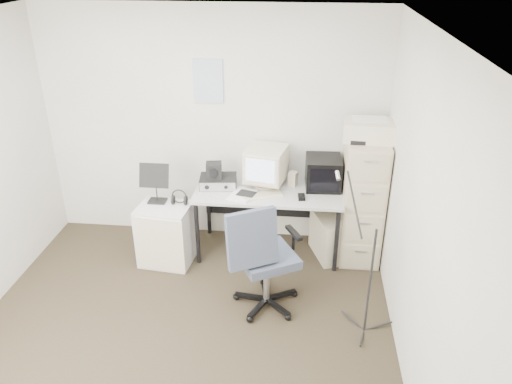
# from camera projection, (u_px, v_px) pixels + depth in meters

# --- Properties ---
(floor) EXTENTS (3.60, 3.60, 0.01)m
(floor) POSITION_uv_depth(u_px,v_px,m) (179.00, 341.00, 4.19)
(floor) COLOR #2C261D
(floor) RESTS_ON ground
(ceiling) EXTENTS (3.60, 3.60, 0.01)m
(ceiling) POSITION_uv_depth(u_px,v_px,m) (151.00, 31.00, 3.07)
(ceiling) COLOR white
(ceiling) RESTS_ON ground
(wall_back) EXTENTS (3.60, 0.02, 2.50)m
(wall_back) POSITION_uv_depth(u_px,v_px,m) (212.00, 128.00, 5.23)
(wall_back) COLOR silver
(wall_back) RESTS_ON ground
(wall_right) EXTENTS (0.02, 3.60, 2.50)m
(wall_right) POSITION_uv_depth(u_px,v_px,m) (421.00, 222.00, 3.46)
(wall_right) COLOR silver
(wall_right) RESTS_ON ground
(wall_calendar) EXTENTS (0.30, 0.02, 0.44)m
(wall_calendar) POSITION_uv_depth(u_px,v_px,m) (208.00, 81.00, 5.00)
(wall_calendar) COLOR white
(wall_calendar) RESTS_ON wall_back
(filing_cabinet) EXTENTS (0.40, 0.60, 1.30)m
(filing_cabinet) POSITION_uv_depth(u_px,v_px,m) (362.00, 200.00, 5.07)
(filing_cabinet) COLOR beige
(filing_cabinet) RESTS_ON floor
(printer) EXTENTS (0.51, 0.36, 0.19)m
(printer) POSITION_uv_depth(u_px,v_px,m) (369.00, 130.00, 4.74)
(printer) COLOR beige
(printer) RESTS_ON filing_cabinet
(desk) EXTENTS (1.50, 0.70, 0.73)m
(desk) POSITION_uv_depth(u_px,v_px,m) (268.00, 221.00, 5.26)
(desk) COLOR silver
(desk) RESTS_ON floor
(crt_monitor) EXTENTS (0.45, 0.47, 0.42)m
(crt_monitor) POSITION_uv_depth(u_px,v_px,m) (266.00, 167.00, 5.09)
(crt_monitor) COLOR beige
(crt_monitor) RESTS_ON desk
(crt_tv) EXTENTS (0.37, 0.39, 0.32)m
(crt_tv) POSITION_uv_depth(u_px,v_px,m) (323.00, 173.00, 5.09)
(crt_tv) COLOR black
(crt_tv) RESTS_ON desk
(desk_speaker) EXTENTS (0.11, 0.11, 0.15)m
(desk_speaker) POSITION_uv_depth(u_px,v_px,m) (293.00, 179.00, 5.15)
(desk_speaker) COLOR beige
(desk_speaker) RESTS_ON desk
(keyboard) EXTENTS (0.42, 0.28, 0.02)m
(keyboard) POSITION_uv_depth(u_px,v_px,m) (262.00, 196.00, 4.95)
(keyboard) COLOR beige
(keyboard) RESTS_ON desk
(mouse) EXTENTS (0.08, 0.12, 0.03)m
(mouse) POSITION_uv_depth(u_px,v_px,m) (301.00, 197.00, 4.91)
(mouse) COLOR black
(mouse) RESTS_ON desk
(radio_receiver) EXTENTS (0.40, 0.31, 0.11)m
(radio_receiver) POSITION_uv_depth(u_px,v_px,m) (218.00, 181.00, 5.15)
(radio_receiver) COLOR black
(radio_receiver) RESTS_ON desk
(radio_speaker) EXTENTS (0.18, 0.17, 0.16)m
(radio_speaker) POSITION_uv_depth(u_px,v_px,m) (214.00, 170.00, 5.08)
(radio_speaker) COLOR black
(radio_speaker) RESTS_ON radio_receiver
(papers) EXTENTS (0.30, 0.35, 0.02)m
(papers) POSITION_uv_depth(u_px,v_px,m) (243.00, 195.00, 4.97)
(papers) COLOR white
(papers) RESTS_ON desk
(pc_tower) EXTENTS (0.37, 0.54, 0.46)m
(pc_tower) POSITION_uv_depth(u_px,v_px,m) (327.00, 236.00, 5.24)
(pc_tower) COLOR beige
(pc_tower) RESTS_ON floor
(office_chair) EXTENTS (0.84, 0.84, 1.07)m
(office_chair) POSITION_uv_depth(u_px,v_px,m) (267.00, 256.00, 4.37)
(office_chair) COLOR #494E62
(office_chair) RESTS_ON floor
(side_cart) EXTENTS (0.56, 0.46, 0.64)m
(side_cart) POSITION_uv_depth(u_px,v_px,m) (166.00, 234.00, 5.10)
(side_cart) COLOR silver
(side_cart) RESTS_ON floor
(music_stand) EXTENTS (0.30, 0.16, 0.43)m
(music_stand) POSITION_uv_depth(u_px,v_px,m) (156.00, 182.00, 4.97)
(music_stand) COLOR black
(music_stand) RESTS_ON side_cart
(headphones) EXTENTS (0.21, 0.21, 0.03)m
(headphones) POSITION_uv_depth(u_px,v_px,m) (179.00, 199.00, 4.99)
(headphones) COLOR black
(headphones) RESTS_ON side_cart
(mic_stand) EXTENTS (0.02, 0.02, 1.32)m
(mic_stand) POSITION_uv_depth(u_px,v_px,m) (372.00, 266.00, 4.01)
(mic_stand) COLOR black
(mic_stand) RESTS_ON floor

